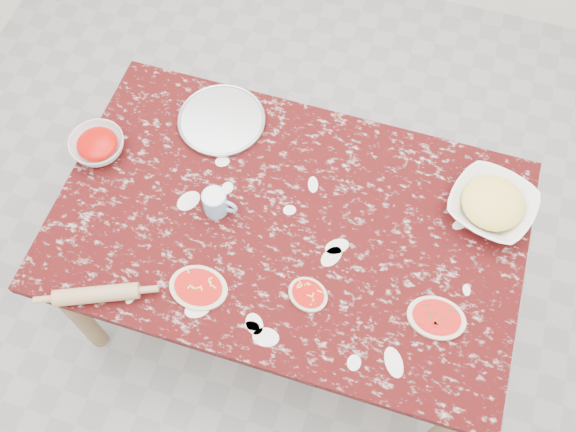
# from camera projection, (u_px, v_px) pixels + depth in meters

# --- Properties ---
(ground) EXTENTS (4.00, 4.00, 0.00)m
(ground) POSITION_uv_depth(u_px,v_px,m) (288.00, 298.00, 2.86)
(ground) COLOR gray
(worktable) EXTENTS (1.60, 1.00, 0.75)m
(worktable) POSITION_uv_depth(u_px,v_px,m) (288.00, 233.00, 2.27)
(worktable) COLOR #340809
(worktable) RESTS_ON ground
(pizza_tray) EXTENTS (0.40, 0.40, 0.01)m
(pizza_tray) POSITION_uv_depth(u_px,v_px,m) (222.00, 121.00, 2.38)
(pizza_tray) COLOR #B2B2B7
(pizza_tray) RESTS_ON worktable
(sauce_bowl) EXTENTS (0.23, 0.23, 0.06)m
(sauce_bowl) POSITION_uv_depth(u_px,v_px,m) (98.00, 146.00, 2.30)
(sauce_bowl) COLOR white
(sauce_bowl) RESTS_ON worktable
(cheese_bowl) EXTENTS (0.35, 0.35, 0.07)m
(cheese_bowl) POSITION_uv_depth(u_px,v_px,m) (491.00, 206.00, 2.19)
(cheese_bowl) COLOR white
(cheese_bowl) RESTS_ON worktable
(flour_mug) EXTENTS (0.12, 0.08, 0.10)m
(flour_mug) POSITION_uv_depth(u_px,v_px,m) (216.00, 203.00, 2.18)
(flour_mug) COLOR #81C0E5
(flour_mug) RESTS_ON worktable
(pizza_left) EXTENTS (0.19, 0.15, 0.02)m
(pizza_left) POSITION_uv_depth(u_px,v_px,m) (198.00, 288.00, 2.08)
(pizza_left) COLOR beige
(pizza_left) RESTS_ON worktable
(pizza_mid) EXTENTS (0.16, 0.15, 0.02)m
(pizza_mid) POSITION_uv_depth(u_px,v_px,m) (308.00, 294.00, 2.07)
(pizza_mid) COLOR beige
(pizza_mid) RESTS_ON worktable
(pizza_right) EXTENTS (0.19, 0.15, 0.02)m
(pizza_right) POSITION_uv_depth(u_px,v_px,m) (436.00, 318.00, 2.03)
(pizza_right) COLOR beige
(pizza_right) RESTS_ON worktable
(rolling_pin) EXTENTS (0.27, 0.16, 0.05)m
(rolling_pin) POSITION_uv_depth(u_px,v_px,m) (96.00, 294.00, 2.05)
(rolling_pin) COLOR tan
(rolling_pin) RESTS_ON worktable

